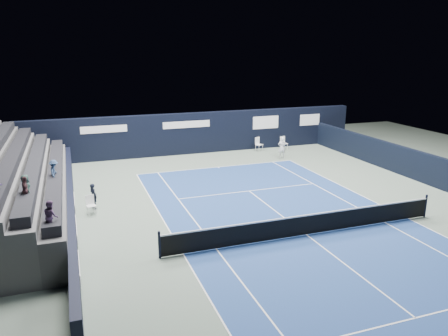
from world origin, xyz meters
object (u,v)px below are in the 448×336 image
object	(u,v)px
line_judge_chair	(91,203)
tennis_player	(282,147)
folding_chair_back_b	(283,142)
tennis_net	(307,224)
folding_chair_back_a	(258,142)

from	to	relation	value
line_judge_chair	tennis_player	xyz separation A→B (m)	(13.87, 7.04, 0.25)
folding_chair_back_b	tennis_net	xyz separation A→B (m)	(-6.69, -15.33, -0.09)
folding_chair_back_a	tennis_player	size ratio (longest dim) A/B	0.67
folding_chair_back_b	line_judge_chair	distance (m)	18.06
line_judge_chair	folding_chair_back_a	bearing A→B (deg)	25.39
tennis_net	tennis_player	distance (m)	13.81
line_judge_chair	tennis_net	world-z (taller)	tennis_net
folding_chair_back_b	line_judge_chair	xyz separation A→B (m)	(-15.30, -9.60, -0.06)
folding_chair_back_a	tennis_net	xyz separation A→B (m)	(-4.59, -15.60, -0.20)
tennis_player	tennis_net	bearing A→B (deg)	-112.38
folding_chair_back_a	folding_chair_back_b	bearing A→B (deg)	-29.09
folding_chair_back_b	line_judge_chair	bearing A→B (deg)	-158.54
folding_chair_back_b	tennis_net	size ratio (longest dim) A/B	0.08
folding_chair_back_b	tennis_player	distance (m)	2.94
folding_chair_back_a	tennis_net	bearing A→B (deg)	-128.10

